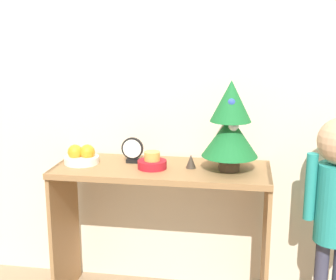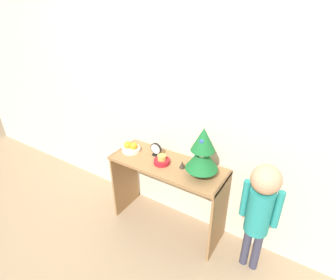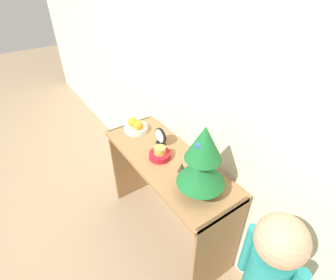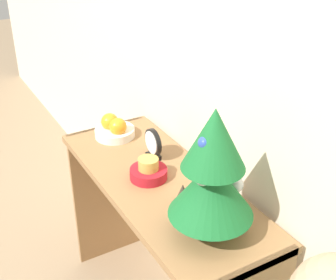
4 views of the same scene
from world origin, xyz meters
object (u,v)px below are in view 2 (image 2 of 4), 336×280
singing_bowl (162,161)px  child_figure (261,205)px  desk_clock (156,150)px  mini_tree (203,152)px  fruit_bowl (131,148)px  figurine (182,165)px

singing_bowl → child_figure: size_ratio=0.14×
desk_clock → child_figure: (1.04, -0.08, -0.14)m
mini_tree → fruit_bowl: 0.80m
mini_tree → singing_bowl: bearing=-176.5°
mini_tree → desk_clock: 0.54m
desk_clock → child_figure: bearing=-4.4°
fruit_bowl → child_figure: 1.30m
singing_bowl → desk_clock: bearing=144.8°
figurine → desk_clock: bearing=171.2°
mini_tree → singing_bowl: (-0.39, -0.02, -0.20)m
figurine → fruit_bowl: bearing=-179.0°
singing_bowl → child_figure: (0.91, 0.01, -0.10)m
mini_tree → child_figure: size_ratio=0.43×
singing_bowl → child_figure: child_figure is taller
mini_tree → fruit_bowl: bearing=179.7°
fruit_bowl → figurine: 0.58m
desk_clock → fruit_bowl: bearing=-167.3°
fruit_bowl → figurine: bearing=1.0°
mini_tree → desk_clock: mini_tree is taller
singing_bowl → mini_tree: bearing=3.5°
child_figure → figurine: bearing=177.6°
fruit_bowl → child_figure: (1.30, -0.02, -0.11)m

